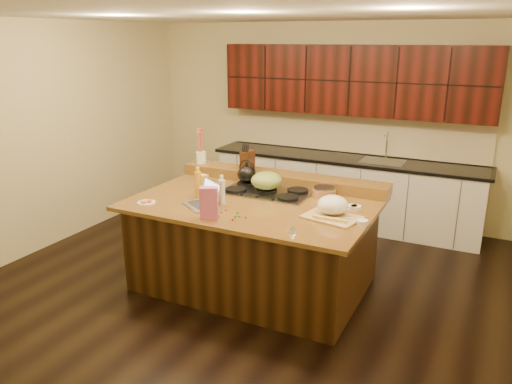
% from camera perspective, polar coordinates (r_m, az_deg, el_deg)
% --- Properties ---
extents(room, '(5.52, 5.02, 2.72)m').
position_cam_1_polar(room, '(4.89, -0.26, 3.77)').
color(room, black).
rests_on(room, ground).
extents(island, '(2.40, 1.60, 0.92)m').
position_cam_1_polar(island, '(5.17, -0.25, -5.83)').
color(island, black).
rests_on(island, ground).
extents(back_ledge, '(2.40, 0.30, 0.12)m').
position_cam_1_polar(back_ledge, '(5.59, 2.95, 1.58)').
color(back_ledge, black).
rests_on(back_ledge, island).
extents(cooktop, '(0.92, 0.52, 0.05)m').
position_cam_1_polar(cooktop, '(5.26, 1.21, 0.05)').
color(cooktop, gray).
rests_on(cooktop, island).
extents(back_counter, '(3.70, 0.66, 2.40)m').
position_cam_1_polar(back_counter, '(6.89, 10.34, 4.35)').
color(back_counter, silver).
rests_on(back_counter, ground).
extents(kettle, '(0.24, 0.24, 0.19)m').
position_cam_1_polar(kettle, '(5.46, -1.05, 2.07)').
color(kettle, black).
rests_on(kettle, cooktop).
extents(green_bowl, '(0.40, 0.40, 0.18)m').
position_cam_1_polar(green_bowl, '(5.22, 1.22, 1.32)').
color(green_bowl, olive).
rests_on(green_bowl, cooktop).
extents(laptop, '(0.44, 0.42, 0.24)m').
position_cam_1_polar(laptop, '(4.88, -5.85, -0.81)').
color(laptop, '#B7B7BC').
rests_on(laptop, island).
extents(oil_bottle, '(0.07, 0.07, 0.27)m').
position_cam_1_polar(oil_bottle, '(5.11, -6.64, 0.84)').
color(oil_bottle, orange).
rests_on(oil_bottle, island).
extents(vinegar_bottle, '(0.07, 0.07, 0.25)m').
position_cam_1_polar(vinegar_bottle, '(4.87, -3.92, -0.04)').
color(vinegar_bottle, silver).
rests_on(vinegar_bottle, island).
extents(wooden_tray, '(0.54, 0.44, 0.20)m').
position_cam_1_polar(wooden_tray, '(4.60, 8.73, -1.77)').
color(wooden_tray, tan).
rests_on(wooden_tray, island).
extents(ramekin_a, '(0.10, 0.10, 0.04)m').
position_cam_1_polar(ramekin_a, '(4.46, 12.05, -3.42)').
color(ramekin_a, white).
rests_on(ramekin_a, island).
extents(ramekin_b, '(0.11, 0.11, 0.04)m').
position_cam_1_polar(ramekin_b, '(4.83, 10.93, -1.75)').
color(ramekin_b, white).
rests_on(ramekin_b, island).
extents(ramekin_c, '(0.10, 0.10, 0.04)m').
position_cam_1_polar(ramekin_c, '(4.82, 11.34, -1.80)').
color(ramekin_c, white).
rests_on(ramekin_c, island).
extents(strainer_bowl, '(0.28, 0.28, 0.09)m').
position_cam_1_polar(strainer_bowl, '(5.15, 7.81, -0.12)').
color(strainer_bowl, '#996B3F').
rests_on(strainer_bowl, island).
extents(kitchen_timer, '(0.11, 0.11, 0.07)m').
position_cam_1_polar(kitchen_timer, '(4.20, 4.18, -4.23)').
color(kitchen_timer, silver).
rests_on(kitchen_timer, island).
extents(pink_bag, '(0.18, 0.15, 0.30)m').
position_cam_1_polar(pink_bag, '(4.49, -5.39, -1.28)').
color(pink_bag, '#C45C8E').
rests_on(pink_bag, island).
extents(candy_plate, '(0.23, 0.23, 0.01)m').
position_cam_1_polar(candy_plate, '(5.05, -12.44, -1.19)').
color(candy_plate, white).
rests_on(candy_plate, island).
extents(package_box, '(0.12, 0.09, 0.16)m').
position_cam_1_polar(package_box, '(5.42, -6.14, 1.19)').
color(package_box, gold).
rests_on(package_box, island).
extents(utensil_crock, '(0.16, 0.16, 0.14)m').
position_cam_1_polar(utensil_crock, '(6.04, -6.29, 3.96)').
color(utensil_crock, white).
rests_on(utensil_crock, back_ledge).
extents(knife_block, '(0.12, 0.18, 0.21)m').
position_cam_1_polar(knife_block, '(5.73, -0.99, 3.69)').
color(knife_block, black).
rests_on(knife_block, back_ledge).
extents(gumdrop_0, '(0.02, 0.02, 0.02)m').
position_cam_1_polar(gumdrop_0, '(4.47, -2.69, -3.18)').
color(gumdrop_0, red).
rests_on(gumdrop_0, island).
extents(gumdrop_1, '(0.02, 0.02, 0.02)m').
position_cam_1_polar(gumdrop_1, '(4.65, -2.12, -2.35)').
color(gumdrop_1, '#198C26').
rests_on(gumdrop_1, island).
extents(gumdrop_2, '(0.02, 0.02, 0.02)m').
position_cam_1_polar(gumdrop_2, '(4.53, -1.19, -2.91)').
color(gumdrop_2, red).
rests_on(gumdrop_2, island).
extents(gumdrop_3, '(0.02, 0.02, 0.02)m').
position_cam_1_polar(gumdrop_3, '(4.55, -1.93, -2.80)').
color(gumdrop_3, '#198C26').
rests_on(gumdrop_3, island).
extents(gumdrop_4, '(0.02, 0.02, 0.02)m').
position_cam_1_polar(gumdrop_4, '(4.57, -4.29, -2.77)').
color(gumdrop_4, red).
rests_on(gumdrop_4, island).
extents(gumdrop_5, '(0.02, 0.02, 0.02)m').
position_cam_1_polar(gumdrop_5, '(4.54, -2.38, -2.84)').
color(gumdrop_5, '#198C26').
rests_on(gumdrop_5, island).
extents(gumdrop_6, '(0.02, 0.02, 0.02)m').
position_cam_1_polar(gumdrop_6, '(4.72, -3.47, -2.07)').
color(gumdrop_6, red).
rests_on(gumdrop_6, island).
extents(gumdrop_7, '(0.02, 0.02, 0.02)m').
position_cam_1_polar(gumdrop_7, '(4.67, -3.96, -2.30)').
color(gumdrop_7, '#198C26').
rests_on(gumdrop_7, island).
extents(gumdrop_8, '(0.02, 0.02, 0.02)m').
position_cam_1_polar(gumdrop_8, '(4.77, -5.43, -1.91)').
color(gumdrop_8, red).
rests_on(gumdrop_8, island).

